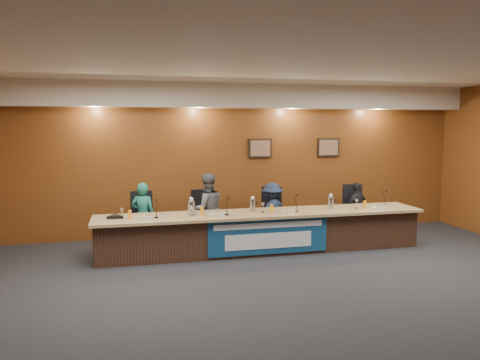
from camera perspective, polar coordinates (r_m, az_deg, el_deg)
The scene contains 39 objects.
floor at distance 6.71m, azimuth 8.63°, elevation -13.82°, with size 10.00×10.00×0.00m, color black.
ceiling at distance 6.35m, azimuth 9.14°, elevation 14.36°, with size 10.00×8.00×0.04m, color silver.
wall_back at distance 10.13m, azimuth 0.23°, elevation 2.46°, with size 10.00×0.04×3.20m, color brown.
soffit at distance 9.88m, azimuth 0.58°, elevation 10.19°, with size 10.00×0.50×0.50m, color beige.
dais_body at distance 8.79m, azimuth 2.73°, elevation -6.44°, with size 6.00×0.80×0.70m, color #382115.
dais_top at distance 8.66m, azimuth 2.83°, elevation -4.10°, with size 6.10×0.95×0.05m, color #9C7C50.
banner at distance 8.39m, azimuth 3.53°, elevation -6.86°, with size 2.20×0.02×0.65m, color navy.
banner_text_upper at distance 8.34m, azimuth 3.56°, elevation -5.54°, with size 2.00×0.01×0.10m, color silver.
banner_text_lower at distance 8.40m, azimuth 3.55°, elevation -7.41°, with size 1.60×0.01×0.28m, color silver.
wall_photo_left at distance 10.19m, azimuth 2.46°, elevation 3.89°, with size 0.52×0.04×0.42m, color black.
wall_photo_right at distance 10.74m, azimuth 10.71°, elevation 3.92°, with size 0.52×0.04×0.42m, color black.
panelist_a at distance 9.05m, azimuth -11.73°, elevation -4.31°, with size 0.47×0.31×1.28m, color #186050.
panelist_b at distance 9.15m, azimuth -4.02°, elevation -3.60°, with size 0.69×0.54×1.43m, color #505155.
panelist_c at distance 9.48m, azimuth 3.94°, elevation -3.95°, with size 0.77×0.44×1.20m, color #17233B.
panelist_d at distance 10.20m, azimuth 14.06°, elevation -3.51°, with size 0.68×0.28×1.15m, color black.
office_chair_a at distance 9.18m, azimuth -11.73°, elevation -5.18°, with size 0.48×0.48×0.08m, color black.
office_chair_b at distance 9.29m, azimuth -4.11°, elevation -4.91°, with size 0.48×0.48×0.08m, color black.
office_chair_c at distance 9.60m, azimuth 3.75°, elevation -4.54°, with size 0.48×0.48×0.08m, color black.
office_chair_d at distance 10.30m, azimuth 13.78°, elevation -3.94°, with size 0.48×0.48×0.08m, color black.
nameplate_a at distance 8.05m, azimuth -11.40°, elevation -4.54°, with size 0.24×0.06×0.09m, color white.
microphone_a at distance 8.24m, azimuth -10.17°, elevation -4.51°, with size 0.07×0.07×0.02m, color black.
juice_glass_a at distance 8.23m, azimuth -13.29°, elevation -4.13°, with size 0.06×0.06×0.15m, color orange.
water_glass_a at distance 8.28m, azimuth -14.18°, elevation -3.99°, with size 0.08×0.08×0.18m, color silver.
nameplate_b at distance 8.21m, azimuth -2.72°, elevation -4.20°, with size 0.24×0.06×0.09m, color white.
microphone_b at distance 8.37m, azimuth -1.62°, elevation -4.23°, with size 0.07×0.07×0.02m, color black.
juice_glass_b at distance 8.38m, azimuth -4.65°, elevation -3.78°, with size 0.06×0.06×0.15m, color orange.
water_glass_b at distance 8.32m, azimuth -5.88°, elevation -3.76°, with size 0.08×0.08×0.18m, color silver.
nameplate_c at distance 8.57m, azimuth 6.00°, elevation -3.77°, with size 0.24×0.06×0.09m, color white.
microphone_c at distance 8.73m, azimuth 6.75°, elevation -3.82°, with size 0.07×0.07×0.02m, color black.
juice_glass_c at distance 8.62m, azimuth 3.91°, elevation -3.48°, with size 0.06×0.06×0.15m, color orange.
water_glass_c at distance 8.62m, azimuth 2.82°, elevation -3.38°, with size 0.08×0.08×0.18m, color silver.
nameplate_d at distance 9.32m, azimuth 16.76°, elevation -3.17°, with size 0.24×0.06×0.09m, color white.
microphone_d at distance 9.55m, azimuth 17.05°, elevation -3.17°, with size 0.07×0.07×0.02m, color black.
juice_glass_d at distance 9.35m, azimuth 14.96°, elevation -2.89°, with size 0.06×0.06×0.15m, color orange.
water_glass_d at distance 9.30m, azimuth 14.01°, elevation -2.83°, with size 0.08×0.08×0.18m, color silver.
carafe_left at distance 8.43m, azimuth -5.97°, elevation -3.39°, with size 0.13×0.13×0.25m, color silver.
carafe_mid at distance 8.66m, azimuth 1.53°, elevation -3.11°, with size 0.11×0.11×0.24m, color silver.
carafe_right at distance 9.14m, azimuth 10.97°, elevation -2.75°, with size 0.12×0.12×0.23m, color silver.
speakerphone at distance 8.37m, azimuth -14.99°, elevation -4.35°, with size 0.32×0.32×0.05m, color black.
Camera 1 is at (-2.41, -5.81, 2.34)m, focal length 35.00 mm.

